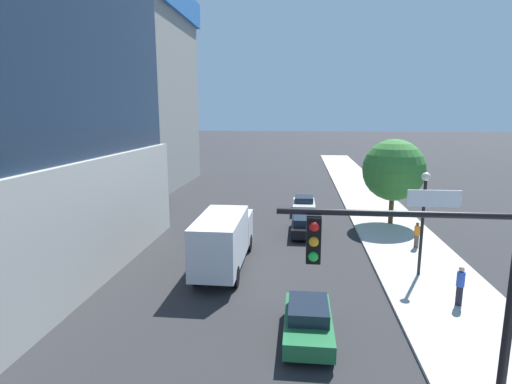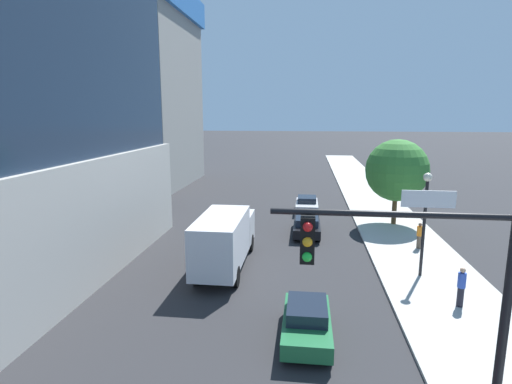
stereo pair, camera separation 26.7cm
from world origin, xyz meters
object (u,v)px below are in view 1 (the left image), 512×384
object	(u,v)px
car_silver	(304,204)
pedestrian_orange_shirt	(417,235)
street_lamp	(424,208)
traffic_light_pole	(428,286)
street_tree	(394,170)
car_green	(308,321)
car_black	(305,225)
construction_building	(120,79)
pedestrian_blue_shirt	(460,285)
box_truck	(224,238)

from	to	relation	value
car_silver	pedestrian_orange_shirt	distance (m)	11.71
street_lamp	traffic_light_pole	bearing A→B (deg)	-105.75
street_tree	pedestrian_orange_shirt	world-z (taller)	street_tree
pedestrian_orange_shirt	car_green	bearing A→B (deg)	-121.97
street_tree	car_silver	distance (m)	8.33
street_lamp	car_black	distance (m)	9.78
construction_building	pedestrian_orange_shirt	xyz separation A→B (m)	(28.50, -21.56, -11.50)
street_lamp	street_tree	size ratio (longest dim) A/B	0.84
car_green	pedestrian_blue_shirt	distance (m)	7.41
street_lamp	car_green	xyz separation A→B (m)	(-5.89, -6.63, -3.01)
car_green	pedestrian_blue_shirt	xyz separation A→B (m)	(6.67, 3.21, 0.35)
car_green	box_truck	size ratio (longest dim) A/B	0.52
pedestrian_orange_shirt	pedestrian_blue_shirt	distance (m)	7.99
traffic_light_pole	box_truck	size ratio (longest dim) A/B	0.85
car_green	car_silver	bearing A→B (deg)	90.00
street_tree	car_black	world-z (taller)	street_tree
street_tree	car_green	xyz separation A→B (m)	(-6.63, -17.04, -3.56)
construction_building	traffic_light_pole	xyz separation A→B (m)	(23.93, -38.45, -7.73)
car_silver	car_black	xyz separation A→B (m)	(0.00, -6.77, -0.01)
box_truck	street_tree	bearing A→B (deg)	42.96
box_truck	pedestrian_orange_shirt	size ratio (longest dim) A/B	4.83
construction_building	pedestrian_blue_shirt	xyz separation A→B (m)	(28.18, -29.54, -11.42)
pedestrian_blue_shirt	street_lamp	bearing A→B (deg)	102.83
traffic_light_pole	street_lamp	xyz separation A→B (m)	(3.47, 12.32, -1.02)
street_lamp	car_black	bearing A→B (deg)	129.36
traffic_light_pole	street_lamp	distance (m)	12.84
car_black	pedestrian_blue_shirt	xyz separation A→B (m)	(6.67, -10.60, 0.39)
construction_building	car_silver	xyz separation A→B (m)	(21.51, -12.17, -11.80)
street_tree	box_truck	bearing A→B (deg)	-137.04
car_silver	pedestrian_orange_shirt	bearing A→B (deg)	-53.33
street_lamp	car_green	world-z (taller)	street_lamp
construction_building	street_lamp	size ratio (longest dim) A/B	5.33
street_lamp	car_silver	world-z (taller)	street_lamp
box_truck	pedestrian_orange_shirt	bearing A→B (deg)	21.45
construction_building	street_lamp	xyz separation A→B (m)	(27.40, -26.13, -8.75)
car_silver	construction_building	bearing A→B (deg)	150.50
construction_building	pedestrian_blue_shirt	size ratio (longest dim) A/B	16.13
traffic_light_pole	street_lamp	bearing A→B (deg)	74.25
traffic_light_pole	pedestrian_orange_shirt	size ratio (longest dim) A/B	4.11
car_green	pedestrian_blue_shirt	bearing A→B (deg)	25.71
car_silver	pedestrian_blue_shirt	world-z (taller)	pedestrian_blue_shirt
box_truck	pedestrian_blue_shirt	size ratio (longest dim) A/B	4.41
street_tree	street_lamp	bearing A→B (deg)	-94.04
car_green	pedestrian_blue_shirt	size ratio (longest dim) A/B	2.28
pedestrian_orange_shirt	pedestrian_blue_shirt	size ratio (longest dim) A/B	0.91
construction_building	car_green	distance (m)	40.91
traffic_light_pole	car_silver	bearing A→B (deg)	95.26
pedestrian_orange_shirt	pedestrian_blue_shirt	bearing A→B (deg)	-92.27
car_silver	car_green	distance (m)	20.58
traffic_light_pole	car_black	size ratio (longest dim) A/B	1.43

